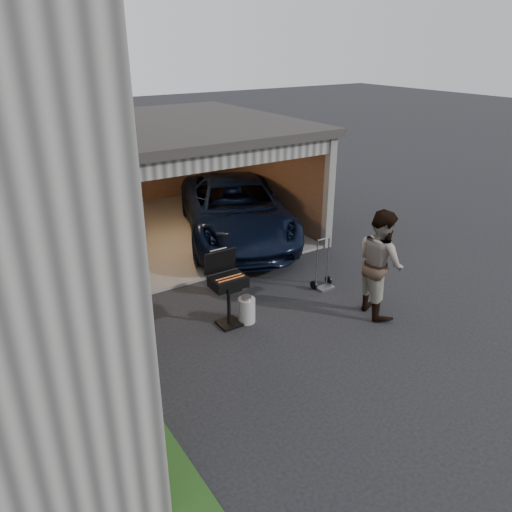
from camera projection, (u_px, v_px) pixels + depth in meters
The scene contains 10 objects.
ground at pixel (281, 372), 7.75m from camera, with size 80.00×80.00×0.00m, color black.
groundcover_strip at pixel (175, 477), 5.85m from camera, with size 0.50×8.00×0.06m, color #193814.
garage at pixel (151, 163), 12.61m from camera, with size 6.80×6.30×2.90m.
minivan at pixel (236, 212), 12.59m from camera, with size 2.46×5.33×1.48m, color black.
woman at pixel (107, 311), 7.62m from camera, with size 0.68×0.45×1.87m, color #A8BED3.
man at pixel (380, 263), 9.08m from camera, with size 0.98×0.76×2.02m, color #4F271F.
bbq_grill at pixel (227, 284), 8.74m from camera, with size 0.61×0.54×1.37m.
propane_tank at pixel (247, 310), 9.04m from camera, with size 0.31×0.31×0.47m, color #B3B2AF.
plywood_panel at pixel (121, 389), 6.57m from camera, with size 0.04×0.94×1.06m, color brown.
hand_truck at pixel (323, 278), 10.30m from camera, with size 0.45×0.34×1.09m.
Camera 1 is at (-3.80, -5.14, 4.75)m, focal length 35.00 mm.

